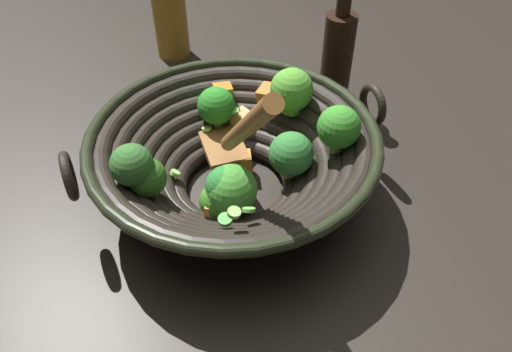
{
  "coord_description": "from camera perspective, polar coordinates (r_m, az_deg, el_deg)",
  "views": [
    {
      "loc": [
        -0.35,
        -0.28,
        0.45
      ],
      "look_at": [
        0.02,
        -0.02,
        0.03
      ],
      "focal_mm": 35.49,
      "sensor_mm": 36.0,
      "label": 1
    }
  ],
  "objects": [
    {
      "name": "ground_plane",
      "position": [
        0.64,
        -2.35,
        -2.21
      ],
      "size": [
        4.0,
        4.0,
        0.0
      ],
      "primitive_type": "plane",
      "color": "#28231E"
    },
    {
      "name": "wok",
      "position": [
        0.59,
        -2.41,
        2.27
      ],
      "size": [
        0.34,
        0.34,
        0.23
      ],
      "color": "black",
      "rests_on": "ground"
    },
    {
      "name": "soy_sauce_bottle",
      "position": [
        0.76,
        8.99,
        13.18
      ],
      "size": [
        0.04,
        0.04,
        0.19
      ],
      "color": "black",
      "rests_on": "ground"
    },
    {
      "name": "cooking_oil_bottle",
      "position": [
        0.89,
        -9.76,
        17.81
      ],
      "size": [
        0.06,
        0.06,
        0.19
      ],
      "color": "#AD7F23",
      "rests_on": "ground"
    }
  ]
}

